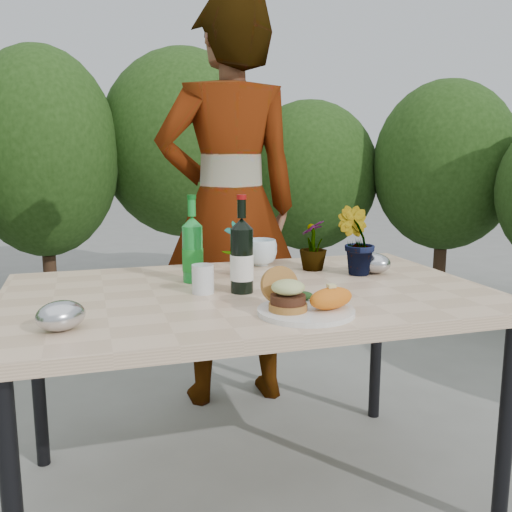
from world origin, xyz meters
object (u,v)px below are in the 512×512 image
object	(u,v)px
wine_bottle	(242,257)
person	(230,207)
patio_table	(249,306)
dinner_plate	(306,311)

from	to	relation	value
wine_bottle	person	world-z (taller)	person
wine_bottle	person	bearing A→B (deg)	68.50
patio_table	person	distance (m)	0.87
person	wine_bottle	bearing A→B (deg)	78.46
patio_table	wine_bottle	bearing A→B (deg)	-143.42
wine_bottle	patio_table	bearing A→B (deg)	26.66
dinner_plate	wine_bottle	world-z (taller)	wine_bottle
dinner_plate	person	distance (m)	1.16
dinner_plate	person	bearing A→B (deg)	86.72
patio_table	wine_bottle	size ratio (longest dim) A/B	4.98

